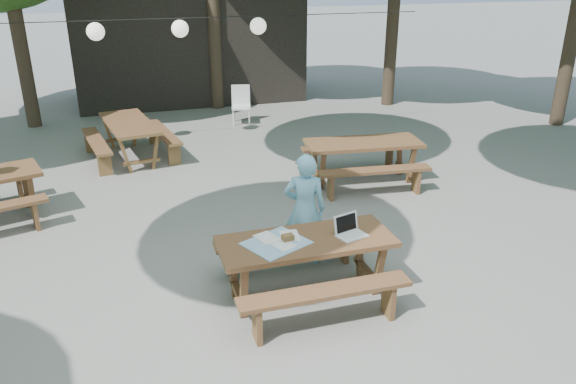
% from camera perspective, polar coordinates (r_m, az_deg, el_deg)
% --- Properties ---
extents(ground, '(80.00, 80.00, 0.00)m').
position_cam_1_polar(ground, '(6.92, -1.63, -9.64)').
color(ground, slate).
rests_on(ground, ground).
extents(pavilion, '(6.00, 3.00, 2.80)m').
position_cam_1_polar(pavilion, '(16.43, -10.12, 14.31)').
color(pavilion, black).
rests_on(pavilion, ground).
extents(main_picnic_table, '(2.00, 1.58, 0.75)m').
position_cam_1_polar(main_picnic_table, '(6.56, 1.81, -7.61)').
color(main_picnic_table, '#572E1E').
rests_on(main_picnic_table, ground).
extents(picnic_table_ne, '(2.07, 1.77, 0.75)m').
position_cam_1_polar(picnic_table_ne, '(9.99, 7.58, 3.13)').
color(picnic_table_ne, '#572E1E').
rests_on(picnic_table_ne, ground).
extents(picnic_table_far_w, '(1.88, 2.14, 0.75)m').
position_cam_1_polar(picnic_table_far_w, '(11.54, -15.70, 5.15)').
color(picnic_table_far_w, '#572E1E').
rests_on(picnic_table_far_w, ground).
extents(woman, '(0.63, 0.51, 1.49)m').
position_cam_1_polar(woman, '(7.14, 1.72, -1.77)').
color(woman, '#7DC6E4').
rests_on(woman, ground).
extents(plastic_chair, '(0.52, 0.52, 0.90)m').
position_cam_1_polar(plastic_chair, '(13.66, -4.77, 8.01)').
color(plastic_chair, silver).
rests_on(plastic_chair, ground).
extents(laptop, '(0.39, 0.34, 0.24)m').
position_cam_1_polar(laptop, '(6.49, 6.23, -3.85)').
color(laptop, white).
rests_on(laptop, main_picnic_table).
extents(tabletop_clutter, '(0.82, 0.77, 0.08)m').
position_cam_1_polar(tabletop_clutter, '(6.31, -0.97, -5.06)').
color(tabletop_clutter, '#3B92C9').
rests_on(tabletop_clutter, main_picnic_table).
extents(paper_lanterns, '(9.00, 0.34, 0.38)m').
position_cam_1_polar(paper_lanterns, '(11.79, -10.85, 16.00)').
color(paper_lanterns, black).
rests_on(paper_lanterns, ground).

